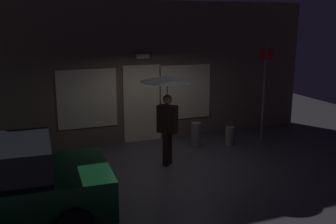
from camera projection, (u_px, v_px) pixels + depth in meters
ground_plane at (170, 166)px, 9.49m from camera, size 18.00×18.00×0.00m
building_facade at (140, 73)px, 11.17m from camera, size 10.52×0.48×3.95m
person_with_umbrella at (167, 94)px, 9.18m from camera, size 1.29×1.29×2.19m
street_sign_post at (264, 89)px, 10.96m from camera, size 0.40×0.07×2.76m
sidewalk_bollard at (196, 135)px, 10.79m from camera, size 0.25×0.25×0.70m
sidewalk_bollard_2 at (230, 136)px, 11.04m from camera, size 0.24×0.24×0.51m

